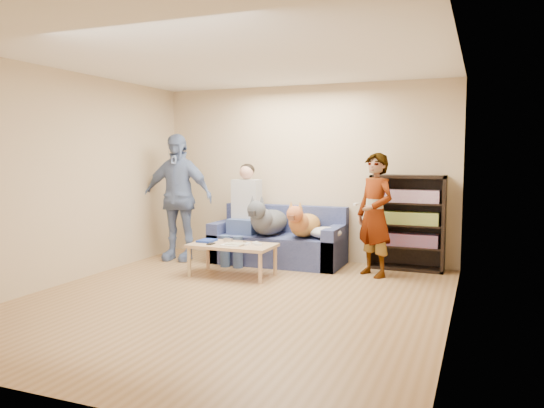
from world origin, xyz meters
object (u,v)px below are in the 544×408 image
at_px(person_standing_left, 177,197).
at_px(dog_tan, 303,224).
at_px(camera_silver, 228,240).
at_px(dog_gray, 268,220).
at_px(bookshelf, 407,220).
at_px(person_standing_right, 375,215).
at_px(notebook_blue, 207,241).
at_px(person_seated, 244,210).
at_px(sofa, 279,244).
at_px(coffee_table, 232,248).

bearing_deg(person_standing_left, dog_tan, 0.27).
bearing_deg(dog_tan, camera_silver, -138.02).
height_order(dog_gray, bookshelf, bookshelf).
distance_m(person_standing_right, dog_tan, 1.05).
distance_m(notebook_blue, dog_gray, 0.97).
xyz_separation_m(person_standing_left, bookshelf, (3.29, 0.58, -0.26)).
relative_size(person_standing_left, person_seated, 1.28).
distance_m(sofa, bookshelf, 1.86).
distance_m(person_seated, coffee_table, 1.01).
xyz_separation_m(notebook_blue, dog_tan, (1.09, 0.80, 0.18)).
height_order(notebook_blue, dog_tan, dog_tan).
distance_m(person_standing_right, coffee_table, 1.90).
distance_m(person_standing_right, dog_gray, 1.57).
bearing_deg(person_standing_left, person_seated, 7.70).
xyz_separation_m(dog_gray, bookshelf, (1.89, 0.44, 0.04)).
bearing_deg(person_standing_right, dog_gray, -148.37).
distance_m(sofa, coffee_table, 1.06).
relative_size(person_standing_right, person_standing_left, 0.85).
height_order(notebook_blue, dog_gray, dog_gray).
relative_size(camera_silver, dog_gray, 0.09).
height_order(person_standing_left, person_seated, person_standing_left).
xyz_separation_m(person_standing_left, coffee_table, (1.24, -0.67, -0.57)).
height_order(person_standing_right, dog_tan, person_standing_right).
distance_m(camera_silver, dog_gray, 0.77).
bearing_deg(sofa, bookshelf, 7.40).
xyz_separation_m(person_standing_left, dog_tan, (1.93, 0.18, -0.33)).
distance_m(person_standing_left, coffee_table, 1.52).
height_order(notebook_blue, coffee_table, notebook_blue).
bearing_deg(person_standing_left, person_standing_right, -4.62).
xyz_separation_m(person_seated, bookshelf, (2.30, 0.36, -0.09)).
bearing_deg(bookshelf, coffee_table, -148.57).
xyz_separation_m(camera_silver, coffee_table, (0.12, -0.12, -0.07)).
distance_m(camera_silver, dog_tan, 1.10).
distance_m(dog_gray, dog_tan, 0.53).
bearing_deg(camera_silver, bookshelf, 27.58).
height_order(sofa, person_seated, person_seated).
bearing_deg(camera_silver, person_seated, 99.21).
xyz_separation_m(dog_gray, coffee_table, (-0.16, -0.81, -0.27)).
bearing_deg(person_standing_right, person_standing_left, -143.46).
distance_m(camera_silver, person_seated, 0.85).
relative_size(person_seated, bookshelf, 1.13).
bearing_deg(person_seated, person_standing_right, -5.96).
relative_size(person_standing_left, camera_silver, 17.15).
bearing_deg(dog_tan, person_standing_left, -174.75).
bearing_deg(coffee_table, sofa, 75.96).
relative_size(person_seated, dog_tan, 1.28).
bearing_deg(dog_tan, sofa, 158.37).
height_order(person_standing_left, camera_silver, person_standing_left).
height_order(person_seated, coffee_table, person_seated).
xyz_separation_m(dog_gray, dog_tan, (0.53, 0.04, -0.02)).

